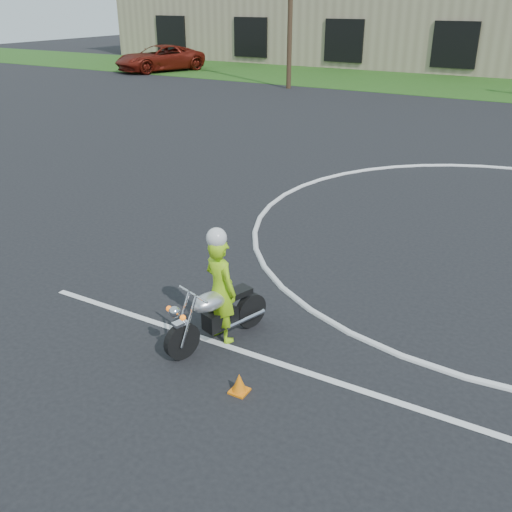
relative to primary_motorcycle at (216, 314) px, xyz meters
The scene contains 5 objects.
ground 5.37m from the primary_motorcycle, 47.83° to the left, with size 120.00×120.00×0.00m, color black.
primary_motorcycle is the anchor object (origin of this frame).
rider_primary_grp 0.44m from the primary_motorcycle, 86.75° to the left, with size 0.72×0.59×1.89m.
pickup_grp 36.51m from the primary_motorcycle, 129.97° to the left, with size 5.16×7.11×1.80m.
warehouse 46.40m from the primary_motorcycle, 108.15° to the left, with size 41.00×17.00×8.30m.
Camera 1 is at (0.74, -10.24, 4.94)m, focal length 40.00 mm.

